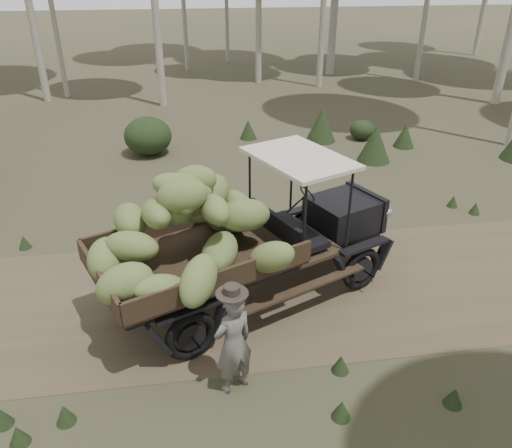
% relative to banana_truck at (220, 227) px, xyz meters
% --- Properties ---
extents(ground, '(120.00, 120.00, 0.00)m').
position_rel_banana_truck_xyz_m(ground, '(1.45, 0.28, -1.62)').
color(ground, '#473D2B').
rests_on(ground, ground).
extents(dirt_track, '(70.00, 4.00, 0.01)m').
position_rel_banana_truck_xyz_m(dirt_track, '(1.45, 0.28, -1.61)').
color(dirt_track, brown).
rests_on(dirt_track, ground).
extents(banana_truck, '(5.71, 3.95, 2.80)m').
position_rel_banana_truck_xyz_m(banana_truck, '(0.00, 0.00, 0.00)').
color(banana_truck, black).
rests_on(banana_truck, ground).
extents(farmer, '(0.71, 0.62, 1.78)m').
position_rel_banana_truck_xyz_m(farmer, '(-0.00, -1.93, -0.77)').
color(farmer, '#5F5C57').
rests_on(farmer, ground).
extents(undergrowth, '(19.98, 22.01, 1.39)m').
position_rel_banana_truck_xyz_m(undergrowth, '(-0.44, -0.83, -1.05)').
color(undergrowth, '#233319').
rests_on(undergrowth, ground).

